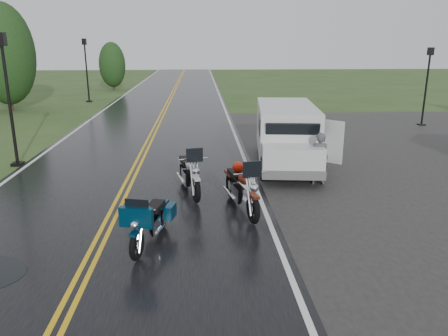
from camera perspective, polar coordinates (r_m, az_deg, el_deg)
name	(u,v)px	position (r m, az deg, el deg)	size (l,w,h in m)	color
ground	(102,239)	(10.04, -15.68, -8.94)	(120.00, 120.00, 0.00)	#2D471E
road	(150,140)	(19.45, -9.64, 3.66)	(8.00, 100.00, 0.04)	black
motorcycle_red	(253,197)	(10.10, 3.85, -3.74)	(0.90, 2.46, 1.46)	#551709
motorcycle_teal	(136,233)	(8.65, -11.40, -8.39)	(0.75, 2.08, 1.23)	#05263D
motorcycle_silver	(196,179)	(11.41, -3.71, -1.43)	(0.88, 2.43, 1.43)	#B6B9BE
van_white	(265,147)	(13.43, 5.39, 2.72)	(2.01, 5.35, 2.10)	silver
person_at_van	(319,160)	(13.26, 12.27, 1.08)	(0.58, 0.38, 1.58)	#45454A
lamp_post_near_left	(9,101)	(16.45, -26.25, 7.87)	(0.39, 0.39, 4.50)	black
lamp_post_far_left	(87,70)	(32.89, -17.50, 12.06)	(0.38, 0.38, 4.42)	black
lamp_post_far_right	(426,87)	(24.50, 24.89, 9.58)	(0.34, 0.34, 3.94)	black
tree_left_mid	(6,65)	(30.34, -26.58, 11.90)	(3.54, 3.54, 5.54)	#1E3D19
tree_left_far	(113,70)	(40.71, -14.35, 12.34)	(2.30, 2.30, 3.55)	#1E3D19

